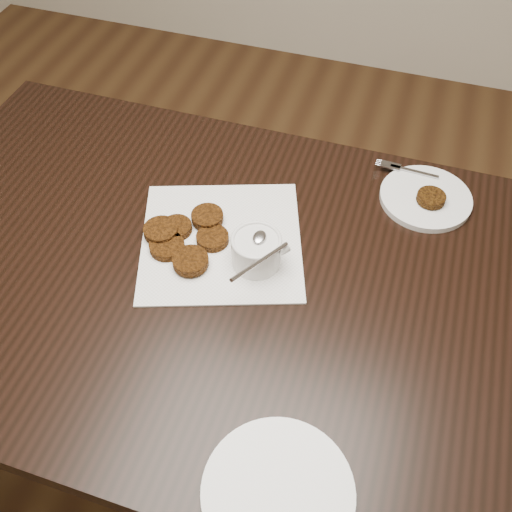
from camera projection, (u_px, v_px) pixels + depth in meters
The scene contains 7 objects.
floor at pixel (231, 454), 1.59m from camera, with size 4.00×4.00×0.00m, color brown.
table at pixel (223, 372), 1.33m from camera, with size 1.30×0.84×0.75m, color black.
napkin at pixel (221, 240), 1.09m from camera, with size 0.30×0.30×0.00m, color white.
sauce_ramekin at pixel (256, 239), 1.01m from camera, with size 0.12×0.12×0.12m, color silver, non-canonical shape.
patty_cluster at pixel (181, 235), 1.08m from camera, with size 0.21×0.21×0.02m, color #64320D, non-canonical shape.
plate_with_patty at pixel (426, 195), 1.15m from camera, with size 0.18×0.18×0.03m, color white, non-canonical shape.
plate_empty at pixel (278, 492), 0.79m from camera, with size 0.21×0.21×0.01m, color white.
Camera 1 is at (0.25, -0.55, 1.57)m, focal length 40.74 mm.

